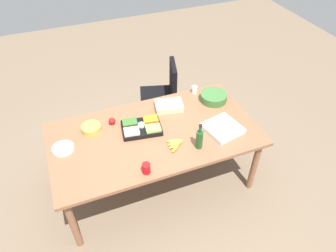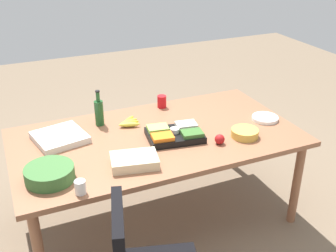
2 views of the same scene
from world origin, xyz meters
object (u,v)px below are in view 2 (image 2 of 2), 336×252
object	(u,v)px
wine_bottle	(99,112)
paper_plate_stack	(265,118)
chip_bowl	(245,133)
apple_red	(220,139)
veggie_tray	(175,134)
red_solo_cup	(162,102)
conference_table	(157,143)
salad_bowl	(50,174)
pizza_box	(60,137)
sheet_cake	(134,161)
banana_bunch	(129,122)
paper_cup	(80,187)

from	to	relation	value
wine_bottle	paper_plate_stack	bearing A→B (deg)	-19.78
chip_bowl	apple_red	world-z (taller)	apple_red
veggie_tray	red_solo_cup	distance (m)	0.60
conference_table	red_solo_cup	distance (m)	0.56
conference_table	chip_bowl	world-z (taller)	chip_bowl
chip_bowl	wine_bottle	bearing A→B (deg)	146.09
apple_red	chip_bowl	bearing A→B (deg)	5.17
salad_bowl	apple_red	world-z (taller)	salad_bowl
pizza_box	apple_red	world-z (taller)	apple_red
sheet_cake	pizza_box	xyz separation A→B (m)	(-0.40, 0.57, -0.01)
wine_bottle	pizza_box	size ratio (longest dim) A/B	0.84
banana_bunch	paper_cup	bearing A→B (deg)	-126.45
salad_bowl	red_solo_cup	bearing A→B (deg)	35.11
paper_plate_stack	sheet_cake	xyz separation A→B (m)	(-1.25, -0.24, 0.02)
paper_cup	banana_bunch	world-z (taller)	paper_cup
wine_bottle	chip_bowl	world-z (taller)	wine_bottle
veggie_tray	chip_bowl	distance (m)	0.55
sheet_cake	paper_cup	xyz separation A→B (m)	(-0.41, -0.18, 0.01)
conference_table	apple_red	xyz separation A→B (m)	(0.38, -0.31, 0.11)
banana_bunch	red_solo_cup	xyz separation A→B (m)	(0.39, 0.23, 0.03)
red_solo_cup	apple_red	distance (m)	0.81
salad_bowl	apple_red	xyz separation A→B (m)	(1.25, -0.02, -0.01)
pizza_box	apple_red	distance (m)	1.22
pizza_box	veggie_tray	bearing A→B (deg)	-33.41
pizza_box	chip_bowl	bearing A→B (deg)	-33.10
salad_bowl	sheet_cake	distance (m)	0.56
paper_cup	banana_bunch	distance (m)	0.97
paper_plate_stack	wine_bottle	bearing A→B (deg)	160.22
salad_bowl	veggie_tray	xyz separation A→B (m)	(0.98, 0.20, -0.01)
conference_table	sheet_cake	bearing A→B (deg)	-131.56
paper_cup	conference_table	bearing A→B (deg)	36.00
conference_table	banana_bunch	distance (m)	0.31
paper_plate_stack	banana_bunch	xyz separation A→B (m)	(-1.09, 0.36, 0.01)
conference_table	red_solo_cup	xyz separation A→B (m)	(0.25, 0.49, 0.12)
sheet_cake	paper_cup	bearing A→B (deg)	-156.85
paper_plate_stack	salad_bowl	world-z (taller)	salad_bowl
conference_table	wine_bottle	xyz separation A→B (m)	(-0.36, 0.36, 0.18)
wine_bottle	sheet_cake	size ratio (longest dim) A/B	0.94
paper_plate_stack	paper_cup	size ratio (longest dim) A/B	2.44
paper_plate_stack	veggie_tray	bearing A→B (deg)	179.69
conference_table	salad_bowl	world-z (taller)	salad_bowl
conference_table	wine_bottle	world-z (taller)	wine_bottle
pizza_box	red_solo_cup	world-z (taller)	red_solo_cup
sheet_cake	wine_bottle	bearing A→B (deg)	94.05
paper_plate_stack	salad_bowl	distance (m)	1.82
paper_plate_stack	apple_red	distance (m)	0.60
veggie_tray	red_solo_cup	xyz separation A→B (m)	(0.14, 0.59, 0.02)
sheet_cake	veggie_tray	size ratio (longest dim) A/B	0.70
veggie_tray	apple_red	distance (m)	0.35
paper_cup	pizza_box	size ratio (longest dim) A/B	0.25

